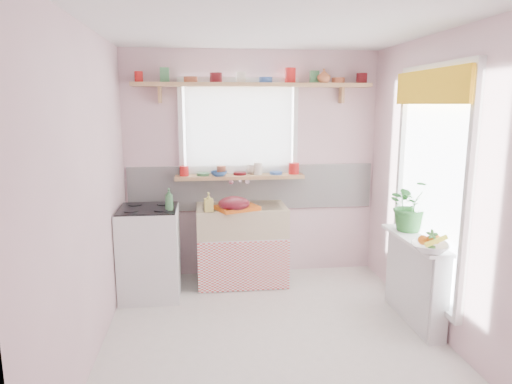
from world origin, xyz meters
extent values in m
plane|color=silver|center=(0.00, 0.00, 0.00)|extent=(3.20, 3.20, 0.00)
plane|color=white|center=(0.00, 0.00, 2.50)|extent=(3.20, 3.20, 0.00)
plane|color=silver|center=(0.00, 1.60, 1.25)|extent=(2.80, 0.00, 2.80)
plane|color=silver|center=(0.00, -1.60, 1.25)|extent=(2.80, 0.00, 2.80)
plane|color=silver|center=(-1.40, 0.00, 1.25)|extent=(0.00, 3.20, 3.20)
plane|color=silver|center=(1.40, 0.00, 1.25)|extent=(0.00, 3.20, 3.20)
cube|color=white|center=(0.00, 1.59, 1.00)|extent=(2.74, 0.03, 0.50)
cube|color=pink|center=(0.00, 1.58, 0.80)|extent=(2.74, 0.02, 0.12)
cube|color=white|center=(-0.15, 1.60, 1.65)|extent=(1.20, 0.01, 1.00)
cube|color=white|center=(-0.15, 1.53, 1.65)|extent=(1.15, 0.02, 0.95)
cube|color=white|center=(1.40, 0.20, 1.25)|extent=(0.01, 1.10, 1.90)
cube|color=yellow|center=(1.31, 0.20, 2.06)|extent=(0.03, 1.20, 0.28)
cube|color=white|center=(-0.15, 1.30, 0.28)|extent=(0.85, 0.55, 0.55)
cube|color=#E04342|center=(-0.15, 1.02, 0.28)|extent=(0.95, 0.02, 0.53)
cube|color=beige|center=(-0.15, 1.30, 0.70)|extent=(0.95, 0.55, 0.30)
cylinder|color=silver|center=(-0.15, 1.55, 1.10)|extent=(0.03, 0.22, 0.03)
cube|color=white|center=(-1.10, 1.05, 0.45)|extent=(0.58, 0.58, 0.90)
cube|color=black|center=(-1.10, 1.05, 0.91)|extent=(0.56, 0.56, 0.02)
cylinder|color=black|center=(-1.24, 0.91, 0.92)|extent=(0.14, 0.14, 0.01)
cylinder|color=black|center=(-0.96, 0.91, 0.92)|extent=(0.14, 0.14, 0.01)
cylinder|color=black|center=(-1.24, 1.19, 0.92)|extent=(0.14, 0.14, 0.01)
cylinder|color=black|center=(-0.96, 1.19, 0.92)|extent=(0.14, 0.14, 0.01)
cube|color=white|center=(1.30, 0.20, 0.38)|extent=(0.15, 0.90, 0.75)
cube|color=white|center=(1.27, 0.20, 0.76)|extent=(0.22, 0.95, 0.03)
cube|color=tan|center=(-0.15, 1.48, 1.14)|extent=(1.40, 0.22, 0.04)
cube|color=tan|center=(0.00, 1.47, 2.12)|extent=(2.52, 0.24, 0.04)
cylinder|color=red|center=(-1.18, 1.47, 2.20)|extent=(0.11, 0.11, 0.12)
cylinder|color=#3F7F4C|center=(-0.92, 1.47, 2.20)|extent=(0.11, 0.11, 0.12)
cylinder|color=#A55133|center=(-0.66, 1.47, 2.17)|extent=(0.11, 0.11, 0.06)
cylinder|color=#590F14|center=(-0.39, 1.47, 2.20)|extent=(0.11, 0.11, 0.12)
cylinder|color=silver|center=(-0.13, 1.47, 2.20)|extent=(0.11, 0.11, 0.12)
cylinder|color=#3359A5|center=(0.13, 1.47, 2.17)|extent=(0.11, 0.11, 0.06)
cylinder|color=red|center=(0.39, 1.47, 2.20)|extent=(0.11, 0.11, 0.12)
cylinder|color=#3F7F4C|center=(0.66, 1.47, 2.20)|extent=(0.11, 0.11, 0.12)
cylinder|color=#A55133|center=(0.92, 1.47, 2.17)|extent=(0.11, 0.11, 0.06)
cylinder|color=#590F14|center=(1.18, 1.47, 2.20)|extent=(0.11, 0.11, 0.12)
cylinder|color=red|center=(-0.77, 1.48, 1.22)|extent=(0.11, 0.11, 0.12)
cylinder|color=#3F7F4C|center=(-0.56, 1.48, 1.22)|extent=(0.11, 0.11, 0.12)
cylinder|color=#A55133|center=(-0.36, 1.48, 1.19)|extent=(0.11, 0.11, 0.06)
cylinder|color=#590F14|center=(-0.15, 1.48, 1.22)|extent=(0.11, 0.11, 0.12)
cylinder|color=silver|center=(0.06, 1.48, 1.22)|extent=(0.11, 0.11, 0.12)
cylinder|color=#3359A5|center=(0.26, 1.48, 1.19)|extent=(0.11, 0.11, 0.06)
cylinder|color=red|center=(0.47, 1.48, 1.22)|extent=(0.11, 0.11, 0.12)
cube|color=#D75B13|center=(-0.21, 1.14, 0.87)|extent=(0.49, 0.43, 0.04)
ellipsoid|color=maroon|center=(-0.24, 1.10, 0.92)|extent=(0.34, 0.34, 0.15)
imported|color=#2D712F|center=(1.33, 0.43, 1.02)|extent=(0.45, 0.39, 0.48)
imported|color=white|center=(1.21, -0.18, 0.81)|extent=(0.38, 0.38, 0.07)
imported|color=#346D2B|center=(1.21, -0.20, 0.87)|extent=(0.11, 0.09, 0.19)
imported|color=#E5D765|center=(-0.50, 1.10, 0.95)|extent=(0.10, 0.10, 0.19)
imported|color=silver|center=(0.00, 1.54, 1.21)|extent=(0.14, 0.14, 0.10)
imported|color=#2D5695|center=(-0.38, 1.42, 1.19)|extent=(0.18, 0.18, 0.05)
imported|color=#B76338|center=(0.74, 1.41, 2.21)|extent=(0.16, 0.16, 0.15)
imported|color=#3F7F4A|center=(-0.88, 0.92, 1.02)|extent=(0.09, 0.09, 0.21)
sphere|color=orange|center=(1.21, -0.18, 0.87)|extent=(0.08, 0.08, 0.08)
sphere|color=orange|center=(1.27, -0.15, 0.87)|extent=(0.08, 0.08, 0.08)
sphere|color=orange|center=(1.16, -0.16, 0.87)|extent=(0.08, 0.08, 0.08)
cylinder|color=yellow|center=(1.23, -0.23, 0.88)|extent=(0.18, 0.04, 0.10)
camera|label=1|loc=(-0.56, -3.43, 1.92)|focal=32.00mm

